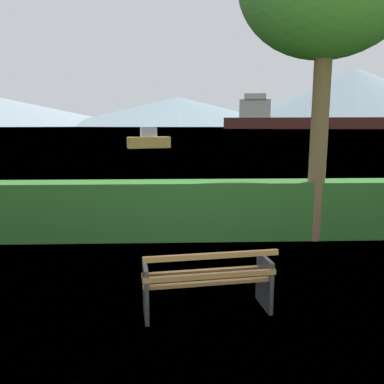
# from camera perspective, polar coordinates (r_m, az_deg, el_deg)

# --- Properties ---
(ground_plane) EXTENTS (1400.00, 1400.00, 0.00)m
(ground_plane) POSITION_cam_1_polar(r_m,az_deg,el_deg) (5.15, 2.11, -17.07)
(ground_plane) COLOR olive
(water_surface) EXTENTS (620.00, 620.00, 0.00)m
(water_surface) POSITION_cam_1_polar(r_m,az_deg,el_deg) (313.00, -2.13, 9.50)
(water_surface) COLOR #7A99A8
(water_surface) RESTS_ON ground_plane
(park_bench) EXTENTS (1.67, 0.78, 0.87)m
(park_bench) POSITION_cam_1_polar(r_m,az_deg,el_deg) (4.92, 2.29, -12.97)
(park_bench) COLOR olive
(park_bench) RESTS_ON ground_plane
(hedge_row) EXTENTS (12.87, 0.68, 1.19)m
(hedge_row) POSITION_cam_1_polar(r_m,az_deg,el_deg) (7.99, 0.43, -2.65)
(hedge_row) COLOR #285B23
(hedge_row) RESTS_ON ground_plane
(cargo_ship_large) EXTENTS (95.34, 30.15, 19.15)m
(cargo_ship_large) POSITION_cam_1_polar(r_m,az_deg,el_deg) (226.55, 15.10, 10.36)
(cargo_ship_large) COLOR #471E19
(cargo_ship_large) RESTS_ON water_surface
(fishing_boat_near) EXTENTS (4.42, 2.61, 2.11)m
(fishing_boat_near) POSITION_cam_1_polar(r_m,az_deg,el_deg) (39.44, -6.40, 7.56)
(fishing_boat_near) COLOR gold
(fishing_boat_near) RESTS_ON water_surface
(distant_hills) EXTENTS (907.77, 429.48, 80.90)m
(distant_hills) POSITION_cam_1_polar(r_m,az_deg,el_deg) (564.21, -1.64, 12.70)
(distant_hills) COLOR gray
(distant_hills) RESTS_ON ground_plane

